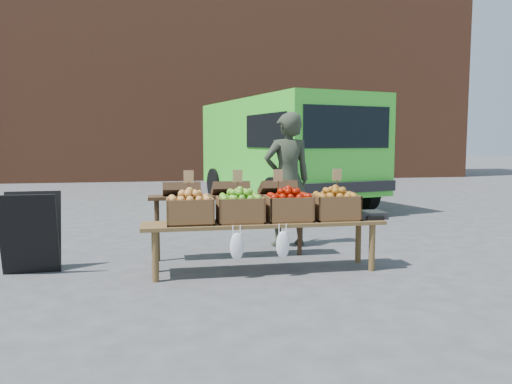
{
  "coord_description": "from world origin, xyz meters",
  "views": [
    {
      "loc": [
        -0.27,
        -5.47,
        1.46
      ],
      "look_at": [
        0.85,
        0.42,
        0.85
      ],
      "focal_mm": 35.0,
      "sensor_mm": 36.0,
      "label": 1
    }
  ],
  "objects": [
    {
      "name": "ground",
      "position": [
        0.0,
        0.0,
        0.0
      ],
      "size": [
        80.0,
        80.0,
        0.0
      ],
      "primitive_type": "plane",
      "color": "#49494C"
    },
    {
      "name": "display_bench",
      "position": [
        0.85,
        -0.08,
        0.28
      ],
      "size": [
        2.7,
        0.56,
        0.57
      ],
      "primitive_type": null,
      "color": "brown",
      "rests_on": "ground"
    },
    {
      "name": "crate_red_apples",
      "position": [
        1.13,
        -0.08,
        0.71
      ],
      "size": [
        0.5,
        0.4,
        0.28
      ],
      "primitive_type": null,
      "color": "#690100",
      "rests_on": "display_bench"
    },
    {
      "name": "crate_golden_apples",
      "position": [
        0.03,
        -0.08,
        0.71
      ],
      "size": [
        0.5,
        0.4,
        0.28
      ],
      "primitive_type": null,
      "color": "olive",
      "rests_on": "display_bench"
    },
    {
      "name": "delivery_van",
      "position": [
        2.52,
        5.74,
        1.19
      ],
      "size": [
        3.65,
        5.76,
        2.39
      ],
      "primitive_type": null,
      "rotation": [
        0.0,
        0.0,
        0.24
      ],
      "color": "#3FD831",
      "rests_on": "ground"
    },
    {
      "name": "brick_building",
      "position": [
        0.0,
        15.0,
        5.0
      ],
      "size": [
        24.0,
        4.0,
        10.0
      ],
      "primitive_type": "cube",
      "color": "brown",
      "rests_on": "ground"
    },
    {
      "name": "crate_green_apples",
      "position": [
        1.68,
        -0.08,
        0.71
      ],
      "size": [
        0.5,
        0.4,
        0.28
      ],
      "primitive_type": null,
      "color": "#A96825",
      "rests_on": "display_bench"
    },
    {
      "name": "weighing_scale",
      "position": [
        2.1,
        -0.08,
        0.61
      ],
      "size": [
        0.34,
        0.3,
        0.08
      ],
      "primitive_type": "cube",
      "color": "black",
      "rests_on": "display_bench"
    },
    {
      "name": "crate_russet_pears",
      "position": [
        0.58,
        -0.08,
        0.71
      ],
      "size": [
        0.5,
        0.4,
        0.28
      ],
      "primitive_type": null,
      "color": "#4C7D1B",
      "rests_on": "display_bench"
    },
    {
      "name": "back_table",
      "position": [
        0.57,
        0.64,
        0.52
      ],
      "size": [
        2.1,
        0.44,
        1.04
      ],
      "primitive_type": null,
      "color": "#372415",
      "rests_on": "ground"
    },
    {
      "name": "vendor",
      "position": [
        1.45,
        1.24,
        0.93
      ],
      "size": [
        0.72,
        0.52,
        1.86
      ],
      "primitive_type": "imported",
      "rotation": [
        0.0,
        0.0,
        3.26
      ],
      "color": "#2D3626",
      "rests_on": "ground"
    },
    {
      "name": "chalkboard_sign",
      "position": [
        -1.7,
        0.34,
        0.46
      ],
      "size": [
        0.61,
        0.35,
        0.91
      ],
      "primitive_type": null,
      "rotation": [
        0.0,
        0.0,
        0.03
      ],
      "color": "black",
      "rests_on": "ground"
    }
  ]
}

